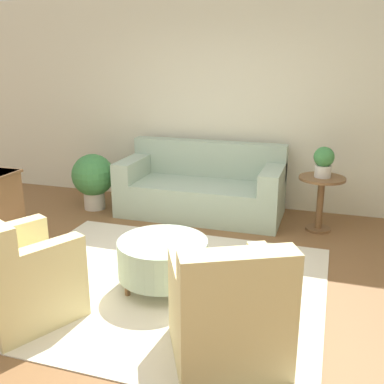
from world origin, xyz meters
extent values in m
plane|color=brown|center=(0.00, 0.00, 0.00)|extent=(16.00, 16.00, 0.00)
cube|color=beige|center=(0.00, 2.60, 1.40)|extent=(9.09, 0.12, 2.80)
cube|color=beige|center=(0.00, 0.00, 0.01)|extent=(2.96, 2.54, 0.01)
cube|color=#9EB29E|center=(-0.18, 1.96, 0.22)|extent=(2.10, 0.94, 0.44)
cube|color=#9EB29E|center=(-0.18, 2.33, 0.68)|extent=(2.10, 0.20, 0.48)
cube|color=#9EB29E|center=(-1.11, 1.94, 0.58)|extent=(0.24, 0.90, 0.26)
cube|color=#9EB29E|center=(0.75, 1.94, 0.58)|extent=(0.24, 0.90, 0.26)
cube|color=brown|center=(-0.18, 1.52, 0.03)|extent=(1.89, 0.05, 0.06)
cube|color=beige|center=(-0.83, -0.78, 0.22)|extent=(0.98, 0.98, 0.43)
cube|color=beige|center=(-0.55, -0.90, 0.56)|extent=(0.43, 0.68, 0.26)
cube|color=beige|center=(-1.08, -0.63, 0.56)|extent=(0.43, 0.68, 0.26)
cube|color=brown|center=(-0.68, -0.49, 0.04)|extent=(0.61, 0.34, 0.06)
cube|color=beige|center=(0.83, -0.78, 0.22)|extent=(0.98, 0.98, 0.43)
cube|color=beige|center=(0.94, -1.02, 0.67)|extent=(0.74, 0.51, 0.47)
cube|color=beige|center=(1.08, -0.63, 0.56)|extent=(0.43, 0.68, 0.26)
cube|color=beige|center=(0.55, -0.90, 0.56)|extent=(0.43, 0.68, 0.26)
cube|color=brown|center=(0.68, -0.49, 0.04)|extent=(0.61, 0.34, 0.06)
cylinder|color=#9EB29E|center=(0.06, -0.02, 0.29)|extent=(0.81, 0.81, 0.33)
cylinder|color=brown|center=(-0.18, -0.26, 0.07)|extent=(0.05, 0.05, 0.12)
cylinder|color=brown|center=(0.30, -0.26, 0.07)|extent=(0.05, 0.05, 0.12)
cylinder|color=brown|center=(-0.18, 0.23, 0.07)|extent=(0.05, 0.05, 0.12)
cylinder|color=brown|center=(0.30, 0.23, 0.07)|extent=(0.05, 0.05, 0.12)
cylinder|color=brown|center=(1.33, 1.87, 0.65)|extent=(0.54, 0.54, 0.03)
cylinder|color=brown|center=(1.33, 1.87, 0.32)|extent=(0.08, 0.08, 0.63)
cylinder|color=brown|center=(1.33, 1.87, 0.01)|extent=(0.30, 0.30, 0.03)
cylinder|color=beige|center=(1.33, 1.87, 0.73)|extent=(0.19, 0.19, 0.14)
sphere|color=#3D7F42|center=(1.33, 1.87, 0.90)|extent=(0.24, 0.24, 0.24)
cylinder|color=beige|center=(-1.64, 1.76, 0.12)|extent=(0.28, 0.28, 0.23)
sphere|color=#3D7F42|center=(-1.64, 1.76, 0.48)|extent=(0.57, 0.57, 0.57)
camera|label=1|loc=(1.42, -3.42, 2.01)|focal=42.00mm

